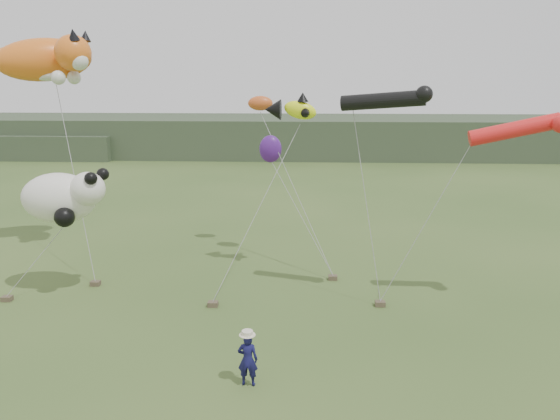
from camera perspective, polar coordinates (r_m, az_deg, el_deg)
The scene contains 9 objects.
ground at distance 17.16m, azimuth -5.23°, elevation -15.35°, with size 120.00×120.00×0.00m, color #385123.
headland at distance 60.10m, azimuth -2.31°, elevation 7.69°, with size 90.00×13.00×4.00m.
festival_attendant at distance 15.58m, azimuth -3.39°, elevation -15.33°, with size 0.56×0.37×1.54m, color #131245.
sandbag_anchors at distance 21.79m, azimuth -7.75°, elevation -8.57°, with size 14.55×3.28×0.19m.
cat_kite at distance 27.71m, azimuth -22.89°, elevation 14.33°, with size 5.65×3.67×2.42m.
fish_kite at distance 22.49m, azimuth 1.07°, elevation 10.48°, with size 2.22×1.47×1.20m.
tube_kites at distance 20.15m, azimuth 18.07°, elevation 9.48°, with size 7.67×1.76×2.11m.
panda_kite at distance 22.33m, azimuth -21.67°, elevation 1.27°, with size 3.39×2.19×2.10m.
misc_kites at distance 25.33m, azimuth -1.41°, elevation 8.18°, with size 1.61×1.50×2.98m.
Camera 1 is at (2.25, -14.82, 8.36)m, focal length 35.00 mm.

